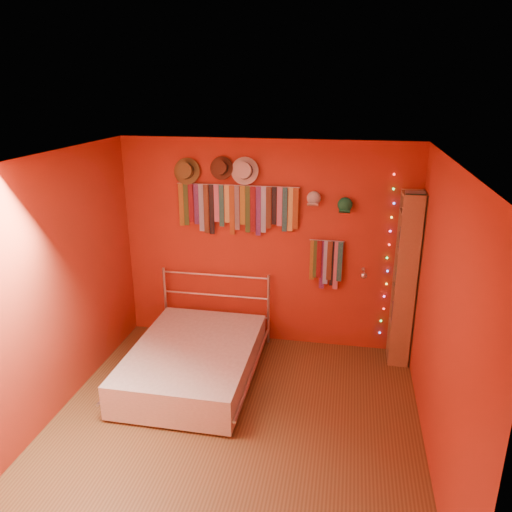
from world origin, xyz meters
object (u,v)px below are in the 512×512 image
Objects in this scene: reading_lamp at (364,274)px; bookshelf at (409,279)px; bed at (194,361)px; tie_rack at (237,207)px.

bookshelf reaches higher than reading_lamp.
reading_lamp is at bearing -176.96° from bookshelf.
bookshelf is at bearing 3.04° from reading_lamp.
reading_lamp is 2.12m from bed.
reading_lamp is 0.16× the size of bookshelf.
bookshelf reaches higher than tie_rack.
tie_rack is 1.65m from reading_lamp.
bookshelf is 2.55m from bed.
tie_rack reaches higher than bed.
tie_rack is at bearing 74.46° from bed.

